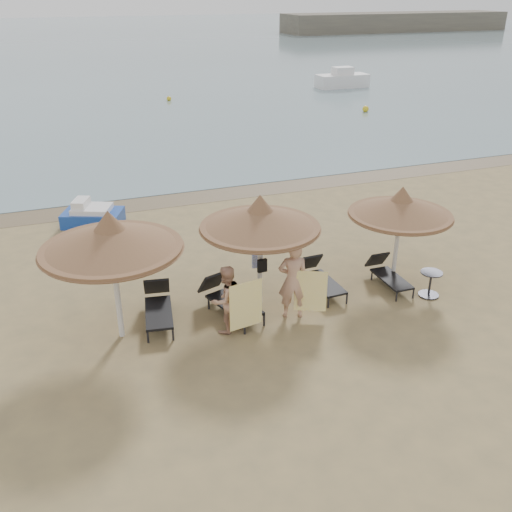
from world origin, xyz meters
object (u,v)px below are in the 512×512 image
Objects in this scene: person_left at (226,295)px; palapa_right at (401,207)px; lounger_near_left at (228,298)px; palapa_center at (260,218)px; palapa_left at (111,238)px; lounger_far_right at (387,273)px; lounger_near_right at (320,277)px; pedal_boat at (92,215)px; lounger_far_left at (158,305)px; side_table at (430,285)px; person_right at (293,274)px.

palapa_right is at bearing 168.92° from person_left.
palapa_right is at bearing -18.34° from lounger_near_left.
palapa_center reaches higher than lounger_near_left.
palapa_center is 1.53× the size of person_left.
palapa_left is 1.86× the size of lounger_far_right.
lounger_near_right is 0.82× the size of pedal_boat.
palapa_right reaches higher than lounger_near_right.
lounger_far_left is at bearing 24.82° from palapa_left.
lounger_near_right is (5.19, 0.43, -2.07)m from palapa_left.
palapa_left is at bearing -178.63° from palapa_right.
lounger_near_right is at bearing -12.57° from lounger_near_left.
palapa_left is at bearing -177.48° from lounger_near_right.
side_table is at bearing -1.56° from lounger_far_left.
pedal_boat is at bearing -45.29° from person_right.
palapa_left is at bearing -35.30° from person_left.
palapa_left reaches higher than palapa_right.
person_left is at bearing 177.48° from side_table.
lounger_near_right is at bearing 152.60° from side_table.
lounger_far_right is (6.04, -0.39, -0.04)m from lounger_far_left.
palapa_right is 1.19× the size of person_right.
person_left is (-4.67, -0.67, 0.62)m from lounger_far_right.
palapa_left is 1.41× the size of pedal_boat.
lounger_near_left reaches higher than lounger_near_right.
lounger_near_left is 1.22× the size of lounger_far_right.
palapa_left is 3.29m from lounger_near_left.
palapa_right reaches higher than lounger_near_left.
palapa_center reaches higher than pedal_boat.
lounger_near_left is 1.73m from person_right.
person_right is (3.04, -0.99, 0.75)m from lounger_far_left.
lounger_far_left is 3.28m from person_right.
palapa_center is 1.29× the size of person_right.
person_left is (-4.95, -0.80, -1.17)m from palapa_right.
lounger_near_right is (4.25, -0.01, -0.02)m from lounger_far_left.
lounger_far_right is at bearing -3.89° from palapa_center.
pedal_boat is (0.08, 7.08, -2.09)m from palapa_left.
pedal_boat reaches higher than lounger_near_left.
pedal_boat reaches higher than lounger_near_right.
person_right is (-3.28, -0.73, -0.99)m from palapa_right.
lounger_near_right is 1.07× the size of lounger_far_right.
lounger_near_left is 7.36m from pedal_boat.
palapa_center is at bearing 4.73° from palapa_left.
lounger_far_right is (-0.28, -0.13, -1.79)m from palapa_right.
person_right is at bearing -45.49° from lounger_near_left.
palapa_center is 7.84m from pedal_boat.
pedal_boat is (-7.18, 6.90, -1.79)m from palapa_right.
palapa_center is 2.60m from lounger_near_right.
lounger_far_left reaches higher than side_table.
lounger_far_left is 1.82m from person_left.
side_table is at bearing -23.76° from pedal_boat.
palapa_left is 4.22m from person_right.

